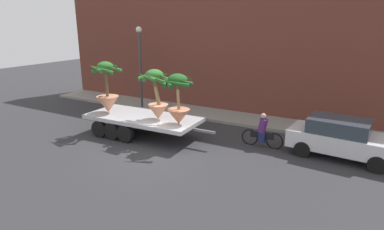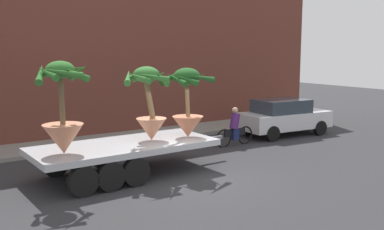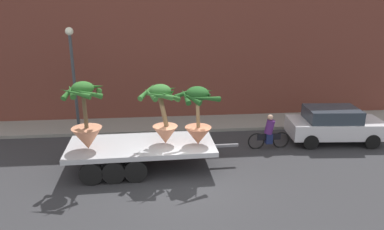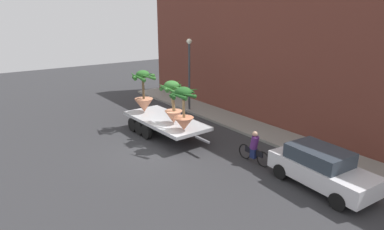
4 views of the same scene
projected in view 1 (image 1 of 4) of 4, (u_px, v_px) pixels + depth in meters
ground_plane at (155, 152)px, 13.67m from camera, size 60.00×60.00×0.00m
sidewalk at (217, 115)px, 18.76m from camera, size 24.00×2.20×0.15m
building_facade at (231, 41)px, 19.05m from camera, size 24.00×1.20×8.31m
flatbed_trailer at (139, 120)px, 15.53m from camera, size 6.46×2.53×0.98m
potted_palm_rear at (156, 94)px, 14.62m from camera, size 1.57×1.55×2.26m
potted_palm_middle at (107, 91)px, 15.71m from camera, size 1.52×1.56×2.48m
potted_palm_front at (178, 99)px, 13.89m from camera, size 1.65×1.74×2.19m
cyclist at (262, 132)px, 14.10m from camera, size 1.84×0.35×1.54m
parked_car at (342, 138)px, 12.97m from camera, size 4.20×2.09×1.58m
street_lamp at (140, 57)px, 19.46m from camera, size 0.36×0.36×4.83m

